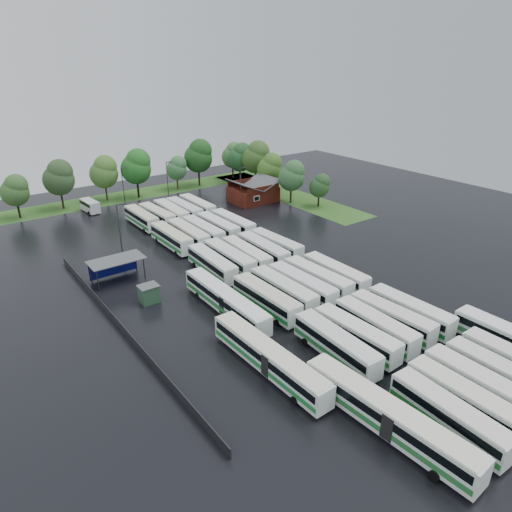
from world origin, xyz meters
TOP-DOWN VIEW (x-y plane):
  - ground at (0.00, 0.00)m, footprint 160.00×160.00m
  - brick_building at (24.00, 42.77)m, footprint 10.07×8.60m
  - wash_shed at (-17.20, 22.02)m, footprint 8.20×4.20m
  - utility_hut at (-16.20, 12.60)m, footprint 2.70×2.20m
  - grass_strip_north at (2.00, 64.80)m, footprint 80.00×10.00m
  - grass_strip_east at (34.00, 42.80)m, footprint 10.00×50.00m
  - west_fence at (-22.20, 8.00)m, footprint 0.10×50.00m
  - bus_r0c0 at (-4.26, -26.05)m, footprint 2.91×11.67m
  - bus_r0c1 at (-1.20, -25.84)m, footprint 2.53×11.70m
  - bus_r0c2 at (1.84, -25.82)m, footprint 2.59×11.89m
  - bus_r0c3 at (5.13, -26.04)m, footprint 2.53×11.56m
  - bus_r1c0 at (-4.58, -12.10)m, footprint 3.10×12.13m
  - bus_r1c1 at (-1.20, -12.06)m, footprint 2.79×11.69m
  - bus_r1c2 at (2.10, -12.16)m, footprint 2.72×11.65m
  - bus_r1c3 at (5.28, -12.10)m, footprint 3.04×11.65m
  - bus_r1c4 at (8.46, -12.53)m, footprint 2.79×11.73m
  - bus_r2c0 at (-4.49, 0.97)m, footprint 2.73×12.04m
  - bus_r2c1 at (-1.13, 1.44)m, footprint 2.63×12.04m
  - bus_r2c2 at (1.94, 1.03)m, footprint 2.88×12.15m
  - bus_r2c3 at (5.19, 1.20)m, footprint 2.91×12.17m
  - bus_r2c4 at (8.57, 0.88)m, footprint 2.57×11.83m
  - bus_r3c0 at (-4.42, 14.94)m, footprint 2.95×11.93m
  - bus_r3c1 at (-1.09, 15.08)m, footprint 2.78×12.13m
  - bus_r3c2 at (1.95, 14.67)m, footprint 3.00×11.89m
  - bus_r3c3 at (5.33, 14.57)m, footprint 2.89×12.03m
  - bus_r3c4 at (8.57, 15.11)m, footprint 2.97×11.70m
  - bus_r4c0 at (-4.50, 28.67)m, footprint 2.60×11.92m
  - bus_r4c1 at (-1.28, 28.37)m, footprint 2.71×12.08m
  - bus_r4c2 at (1.84, 28.37)m, footprint 2.58×11.94m
  - bus_r4c3 at (5.27, 28.68)m, footprint 2.60×11.85m
  - bus_r4c4 at (8.54, 28.41)m, footprint 2.69×12.00m
  - bus_r5c0 at (-4.31, 42.29)m, footprint 2.56×11.55m
  - bus_r5c1 at (-1.07, 41.95)m, footprint 3.01×11.66m
  - bus_r5c2 at (2.03, 41.68)m, footprint 2.87×12.15m
  - bus_r5c3 at (5.08, 41.66)m, footprint 2.64×11.98m
  - bus_r5c4 at (8.57, 42.24)m, footprint 2.52×11.78m
  - artic_bus_west_a at (-8.98, -22.80)m, footprint 3.47×18.13m
  - artic_bus_west_b at (-9.08, 3.88)m, footprint 2.57×17.47m
  - artic_bus_west_c at (-12.22, -9.48)m, footprint 2.78×17.57m
  - minibus at (-9.64, 57.78)m, footprint 2.73×6.20m
  - tree_north_0 at (-22.92, 62.52)m, footprint 5.72×5.72m
  - tree_north_1 at (-13.62, 63.74)m, footprint 6.76×6.76m
  - tree_north_2 at (-3.43, 64.09)m, footprint 6.50×6.50m
  - tree_north_3 at (3.71, 61.91)m, footprint 7.15×7.15m
  - tree_north_4 at (14.80, 62.95)m, footprint 5.21×5.21m
  - tree_north_5 at (21.26, 62.89)m, footprint 7.36×7.36m
  - tree_north_6 at (32.88, 64.20)m, footprint 6.05×6.05m
  - tree_east_0 at (33.90, 30.66)m, footprint 4.58×4.58m
  - tree_east_1 at (30.70, 36.66)m, footprint 6.06×6.06m
  - tree_east_2 at (31.79, 46.27)m, footprint 6.06×6.06m
  - tree_east_3 at (33.00, 53.58)m, footprint 7.16×7.16m
  - tree_east_4 at (31.63, 58.70)m, footprint 6.49×6.49m
  - lamp_post_ne at (19.32, 40.89)m, footprint 1.40×0.27m
  - lamp_post_nw at (-14.55, 25.76)m, footprint 1.65×0.32m
  - lamp_post_back_w at (-2.98, 53.79)m, footprint 1.50×0.29m
  - lamp_post_back_e at (8.59, 55.82)m, footprint 1.40×0.27m
  - puddle_0 at (-3.99, -17.79)m, footprint 5.71×5.71m
  - puddle_1 at (10.24, -24.23)m, footprint 3.63×3.63m
  - puddle_2 at (-7.26, 1.60)m, footprint 6.29×6.29m
  - puddle_3 at (7.76, -1.46)m, footprint 5.01×5.01m
  - puddle_4 at (11.23, -16.65)m, footprint 2.92×2.92m

SIDE VIEW (x-z plane):
  - ground at x=0.00m, z-range 0.00..0.00m
  - puddle_0 at x=-3.99m, z-range 0.00..0.01m
  - puddle_1 at x=10.24m, z-range 0.00..0.01m
  - puddle_2 at x=-7.26m, z-range 0.00..0.01m
  - puddle_3 at x=7.76m, z-range 0.00..0.01m
  - puddle_4 at x=11.23m, z-range 0.00..0.01m
  - grass_strip_north at x=2.00m, z-range 0.00..0.01m
  - grass_strip_east at x=34.00m, z-range 0.00..0.01m
  - west_fence at x=-22.20m, z-range 0.00..1.20m
  - utility_hut at x=-16.20m, z-range 0.01..2.63m
  - minibus at x=-9.64m, z-range 0.14..2.78m
  - bus_r5c0 at x=-4.31m, z-range 0.16..3.37m
  - bus_r1c3 at x=5.28m, z-range 0.16..3.37m
  - bus_r0c3 at x=5.13m, z-range 0.16..3.37m
  - bus_r5c1 at x=-1.07m, z-range 0.16..3.38m
  - bus_r0c0 at x=-4.26m, z-range 0.16..3.38m
  - bus_r1c2 at x=2.10m, z-range 0.16..3.39m
  - bus_r3c4 at x=8.57m, z-range 0.16..3.39m
  - bus_r1c1 at x=-1.20m, z-range 0.16..3.40m
  - bus_r1c4 at x=8.46m, z-range 0.16..3.41m
  - bus_r0c1 at x=-1.20m, z-range 0.16..3.42m
  - artic_bus_west_b at x=-9.08m, z-range 0.18..3.42m
  - bus_r5c4 at x=8.57m, z-range 0.16..3.44m
  - artic_bus_west_c at x=-12.22m, z-range 0.18..3.43m
  - bus_r3c2 at x=1.95m, z-range 0.16..3.45m
  - bus_r2c4 at x=8.57m, z-range 0.16..3.46m
  - bus_r4c3 at x=5.27m, z-range 0.16..3.46m
  - bus_r3c0 at x=-4.42m, z-range 0.16..3.46m
  - bus_r0c2 at x=1.84m, z-range 0.17..3.47m
  - bus_r4c0 at x=-4.50m, z-range 0.17..3.48m
  - bus_r4c2 at x=1.84m, z-range 0.17..3.49m
  - bus_r5c3 at x=5.08m, z-range 0.17..3.49m
  - bus_r3c3 at x=5.33m, z-range 0.17..3.50m
  - bus_r4c4 at x=8.54m, z-range 0.17..3.50m
  - bus_r2c0 at x=-4.49m, z-range 0.17..3.51m
  - bus_r2c1 at x=-1.13m, z-range 0.17..3.51m
  - bus_r1c0 at x=-4.58m, z-range 0.17..3.52m
  - bus_r4c1 at x=-1.28m, z-range 0.17..3.52m
  - bus_r3c1 at x=-1.09m, z-range 0.17..3.53m
  - bus_r2c2 at x=1.94m, z-range 0.17..3.53m
  - bus_r5c2 at x=2.03m, z-range 0.17..3.53m
  - bus_r2c3 at x=5.19m, z-range 0.17..3.54m
  - artic_bus_west_a at x=-8.98m, z-range 0.18..3.53m
  - brick_building at x=24.00m, z-range -0.83..4.56m
  - wash_shed at x=-17.20m, z-range 1.20..4.78m
  - tree_east_0 at x=33.90m, z-range 1.08..8.67m
  - lamp_post_ne at x=19.32m, z-range 0.73..9.83m
  - lamp_post_back_e at x=8.59m, z-range 0.73..9.84m
  - tree_north_4 at x=14.80m, z-range 1.24..9.86m
  - lamp_post_back_w at x=-2.98m, z-range 0.78..10.51m
  - tree_north_0 at x=-22.92m, z-range 1.36..10.84m
  - lamp_post_nw at x=-14.55m, z-range 0.86..11.58m
  - tree_north_6 at x=32.88m, z-range 1.43..11.45m
  - tree_east_2 at x=31.79m, z-range 1.44..11.47m
  - tree_east_1 at x=30.70m, z-range 1.44..11.47m
  - tree_east_4 at x=31.63m, z-range 1.54..12.28m
  - tree_north_2 at x=-3.43m, z-range 1.55..12.32m
  - tree_north_1 at x=-13.62m, z-range 1.61..12.80m
  - tree_north_3 at x=3.71m, z-range 1.70..13.54m
  - tree_east_3 at x=33.00m, z-range 1.70..13.56m
  - tree_north_5 at x=21.26m, z-range 1.75..13.95m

